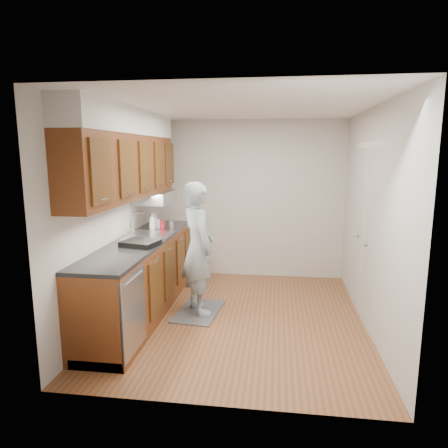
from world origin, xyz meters
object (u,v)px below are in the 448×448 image
soap_bottle_b (155,221)px  dish_rack (140,243)px  soap_bottle_a (152,222)px  soda_can (163,226)px  person (198,239)px  steel_can (171,225)px

soap_bottle_b → dish_rack: size_ratio=0.55×
soap_bottle_b → soap_bottle_a: bearing=-93.2°
soda_can → dish_rack: soda_can is taller
person → soap_bottle_b: (-0.73, 0.60, 0.10)m
person → steel_can: bearing=6.5°
soap_bottle_a → person: bearing=-34.1°
person → soap_bottle_a: 0.89m
soap_bottle_b → soda_can: bearing=-37.1°
soap_bottle_b → steel_can: (0.24, -0.01, -0.05)m
person → soap_bottle_b: size_ratio=8.72×
soap_bottle_a → soap_bottle_b: soap_bottle_a is taller
soda_can → soap_bottle_b: bearing=142.9°
soda_can → person: bearing=-40.2°
person → soap_bottle_b: bearing=17.1°
steel_can → soap_bottle_a: bearing=-158.7°
steel_can → dish_rack: size_ratio=0.30×
soda_can → steel_can: soda_can is taller
soap_bottle_b → soda_can: (0.14, -0.10, -0.04)m
person → steel_can: 0.77m
person → soap_bottle_b: 0.95m
soap_bottle_a → soda_can: 0.15m
steel_can → dish_rack: (-0.10, -1.01, -0.03)m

